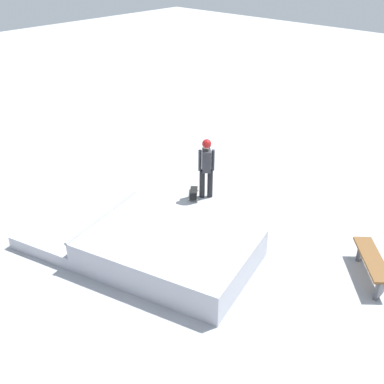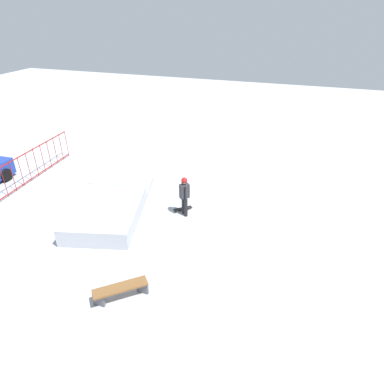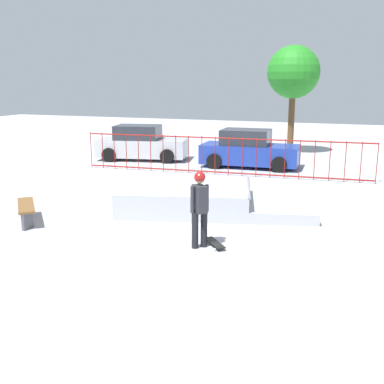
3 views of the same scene
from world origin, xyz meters
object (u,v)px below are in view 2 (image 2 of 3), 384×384
object	(u,v)px
skateboard	(183,209)
park_bench	(121,290)
skater	(184,194)
skate_ramp	(110,208)

from	to	relation	value
skateboard	park_bench	bearing A→B (deg)	-130.50
skater	skate_ramp	bearing A→B (deg)	152.92
skateboard	park_bench	size ratio (longest dim) A/B	0.50
park_bench	skater	bearing A→B (deg)	-2.97
skate_ramp	park_bench	size ratio (longest dim) A/B	3.99
skater	park_bench	world-z (taller)	skater
skateboard	skate_ramp	bearing A→B (deg)	164.80
skateboard	skater	bearing A→B (deg)	-97.40
skate_ramp	park_bench	bearing A→B (deg)	-160.06
skateboard	park_bench	xyz separation A→B (m)	(-5.21, 0.07, 0.28)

